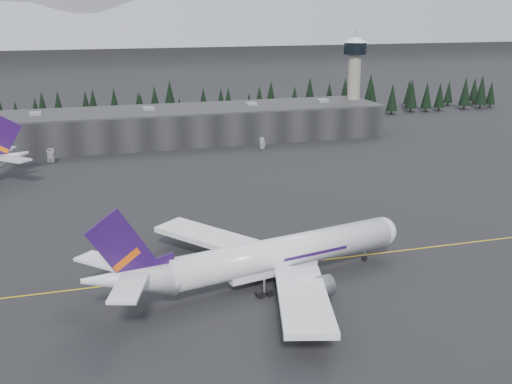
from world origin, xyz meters
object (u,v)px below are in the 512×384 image
object	(u,v)px
control_tower	(354,73)
gse_vehicle_a	(51,161)
terminal	(176,125)
jet_main	(258,258)
gse_vehicle_b	(263,147)

from	to	relation	value
control_tower	gse_vehicle_a	distance (m)	125.42
terminal	gse_vehicle_a	world-z (taller)	terminal
terminal	control_tower	bearing A→B (deg)	2.29
terminal	jet_main	world-z (taller)	jet_main
jet_main	gse_vehicle_b	xyz separation A→B (m)	(36.16, 112.02, -4.61)
terminal	control_tower	xyz separation A→B (m)	(75.00, 3.00, 17.11)
control_tower	jet_main	world-z (taller)	control_tower
terminal	control_tower	size ratio (longest dim) A/B	4.24
terminal	gse_vehicle_b	bearing A→B (deg)	-39.74
jet_main	gse_vehicle_a	distance (m)	118.03
control_tower	gse_vehicle_b	world-z (taller)	control_tower
jet_main	gse_vehicle_b	size ratio (longest dim) A/B	14.33
gse_vehicle_b	jet_main	bearing A→B (deg)	-54.76
terminal	control_tower	world-z (taller)	control_tower
control_tower	jet_main	size ratio (longest dim) A/B	0.59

